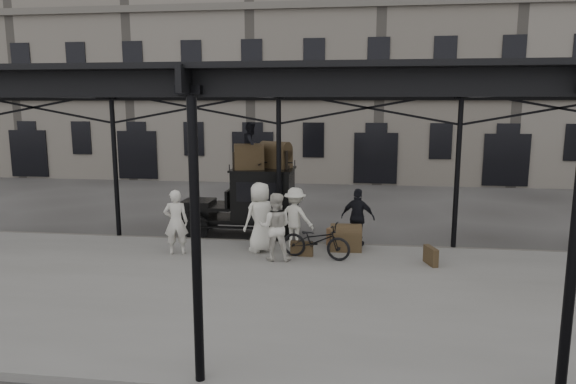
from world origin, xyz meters
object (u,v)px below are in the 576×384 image
bicycle (316,240)px  steamer_trunk_roof_near (249,158)px  steamer_trunk_platform (346,239)px  taxi (254,199)px  porter_left (176,222)px  porter_official (358,217)px

bicycle → steamer_trunk_roof_near: 3.76m
bicycle → steamer_trunk_platform: bearing=-29.2°
taxi → porter_left: taxi is taller
porter_official → porter_left: bearing=31.1°
taxi → bicycle: (2.19, -2.60, -0.57)m
porter_left → porter_official: porter_left is taller
porter_left → porter_official: 5.06m
steamer_trunk_roof_near → porter_left: bearing=-137.5°
porter_left → porter_official: (4.85, 1.45, -0.05)m
taxi → bicycle: bearing=-49.9°
bicycle → steamer_trunk_platform: bicycle is taller
steamer_trunk_platform → porter_left: bearing=-171.0°
steamer_trunk_platform → bicycle: bearing=-134.3°
taxi → steamer_trunk_roof_near: (-0.08, -0.25, 1.30)m
porter_left → bicycle: 3.79m
porter_left → porter_official: bearing=-177.3°
porter_left → bicycle: (3.77, 0.08, -0.40)m
porter_official → steamer_trunk_roof_near: size_ratio=1.85×
steamer_trunk_roof_near → steamer_trunk_platform: bearing=-42.0°
porter_left → steamer_trunk_platform: porter_left is taller
taxi → porter_official: taxi is taller
porter_official → steamer_trunk_platform: porter_official is taller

